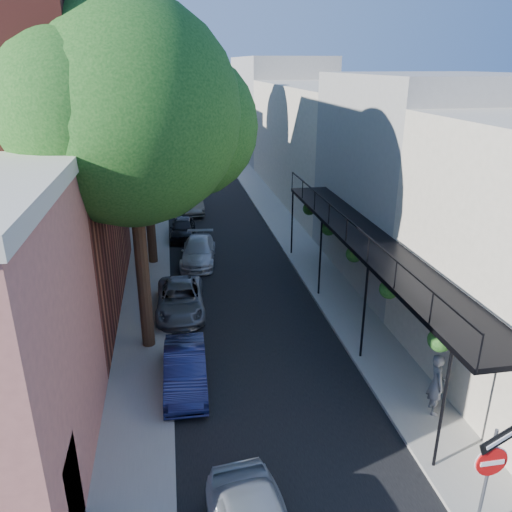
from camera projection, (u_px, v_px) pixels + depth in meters
name	position (u px, v px, depth m)	size (l,w,h in m)	color
road_surface	(209.00, 200.00, 36.67)	(6.00, 64.00, 0.01)	black
sidewalk_left	(154.00, 202.00, 36.01)	(2.00, 64.00, 0.12)	gray
sidewalk_right	(263.00, 197.00, 37.28)	(2.00, 64.00, 0.12)	gray
buildings_left	(65.00, 137.00, 32.28)	(10.10, 59.10, 12.00)	tan
buildings_right	(332.00, 137.00, 36.02)	(9.80, 55.00, 10.00)	beige
sign_post	(491.00, 466.00, 9.76)	(0.89, 0.17, 2.99)	#595B60
oak_near	(144.00, 117.00, 15.15)	(7.48, 6.80, 11.42)	black
oak_mid	(151.00, 118.00, 22.76)	(6.60, 6.00, 10.20)	black
oak_far	(154.00, 83.00, 30.64)	(7.70, 7.00, 11.90)	black
parked_car_b	(185.00, 369.00, 15.34)	(1.27, 3.64, 1.20)	#151942
parked_car_c	(180.00, 299.00, 19.95)	(1.88, 4.07, 1.13)	slate
parked_car_d	(198.00, 251.00, 25.01)	(1.63, 4.01, 1.16)	#BBBCC0
parked_car_e	(183.00, 228.00, 28.58)	(1.36, 3.38, 1.15)	black
parked_car_f	(191.00, 202.00, 33.53)	(1.46, 4.18, 1.38)	#625E52
pedestrian	(436.00, 384.00, 13.93)	(0.67, 0.44, 1.84)	slate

